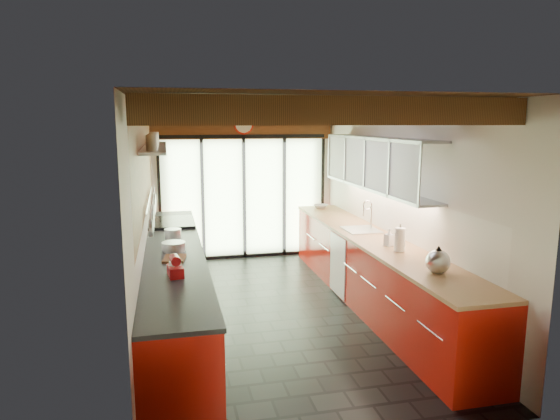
% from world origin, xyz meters
% --- Properties ---
extents(ground, '(5.50, 5.50, 0.00)m').
position_xyz_m(ground, '(0.00, 0.00, 0.00)').
color(ground, black).
rests_on(ground, ground).
extents(room_shell, '(5.50, 5.50, 5.50)m').
position_xyz_m(room_shell, '(0.00, 0.00, 1.65)').
color(room_shell, silver).
rests_on(room_shell, ground).
extents(ceiling_beams, '(3.14, 5.06, 4.90)m').
position_xyz_m(ceiling_beams, '(-0.00, 0.38, 2.46)').
color(ceiling_beams, '#593316').
rests_on(ceiling_beams, ground).
extents(glass_door, '(2.95, 0.10, 2.90)m').
position_xyz_m(glass_door, '(0.00, 2.69, 1.66)').
color(glass_door, '#C6EAAD').
rests_on(glass_door, ground).
extents(left_counter, '(0.68, 5.00, 0.92)m').
position_xyz_m(left_counter, '(-1.28, 0.00, 0.46)').
color(left_counter, '#B4160B').
rests_on(left_counter, ground).
extents(range_stove, '(0.66, 0.90, 0.97)m').
position_xyz_m(range_stove, '(-1.28, 1.45, 0.47)').
color(range_stove, silver).
rests_on(range_stove, ground).
extents(right_counter, '(0.68, 5.00, 0.92)m').
position_xyz_m(right_counter, '(1.27, 0.00, 0.46)').
color(right_counter, '#B4160B').
rests_on(right_counter, ground).
extents(sink_assembly, '(0.45, 0.52, 0.43)m').
position_xyz_m(sink_assembly, '(1.29, 0.40, 0.96)').
color(sink_assembly, silver).
rests_on(sink_assembly, right_counter).
extents(upper_cabinets_right, '(0.34, 3.00, 3.00)m').
position_xyz_m(upper_cabinets_right, '(1.43, 0.30, 1.85)').
color(upper_cabinets_right, silver).
rests_on(upper_cabinets_right, ground).
extents(left_wall_fixtures, '(0.28, 2.60, 0.96)m').
position_xyz_m(left_wall_fixtures, '(-1.47, 0.29, 1.78)').
color(left_wall_fixtures, silver).
rests_on(left_wall_fixtures, ground).
extents(stand_mixer, '(0.17, 0.25, 0.22)m').
position_xyz_m(stand_mixer, '(-1.27, -1.15, 1.01)').
color(stand_mixer, '#AC0D12').
rests_on(stand_mixer, left_counter).
extents(pot_large, '(0.22, 0.22, 0.13)m').
position_xyz_m(pot_large, '(-1.27, 0.44, 0.99)').
color(pot_large, silver).
rests_on(pot_large, left_counter).
extents(pot_small, '(0.36, 0.36, 0.11)m').
position_xyz_m(pot_small, '(-1.27, -0.16, 0.97)').
color(pot_small, silver).
rests_on(pot_small, left_counter).
extents(cutting_board, '(0.27, 0.34, 0.03)m').
position_xyz_m(cutting_board, '(-1.27, -0.55, 0.93)').
color(cutting_board, brown).
rests_on(cutting_board, left_counter).
extents(kettle, '(0.25, 0.31, 0.29)m').
position_xyz_m(kettle, '(1.27, -1.61, 1.05)').
color(kettle, silver).
rests_on(kettle, right_counter).
extents(paper_towel, '(0.15, 0.15, 0.33)m').
position_xyz_m(paper_towel, '(1.27, -0.78, 1.06)').
color(paper_towel, white).
rests_on(paper_towel, right_counter).
extents(soap_bottle, '(0.12, 0.12, 0.21)m').
position_xyz_m(soap_bottle, '(1.27, -0.49, 1.03)').
color(soap_bottle, silver).
rests_on(soap_bottle, right_counter).
extents(bowl, '(0.32, 0.32, 0.06)m').
position_xyz_m(bowl, '(1.27, 2.25, 0.95)').
color(bowl, silver).
rests_on(bowl, right_counter).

